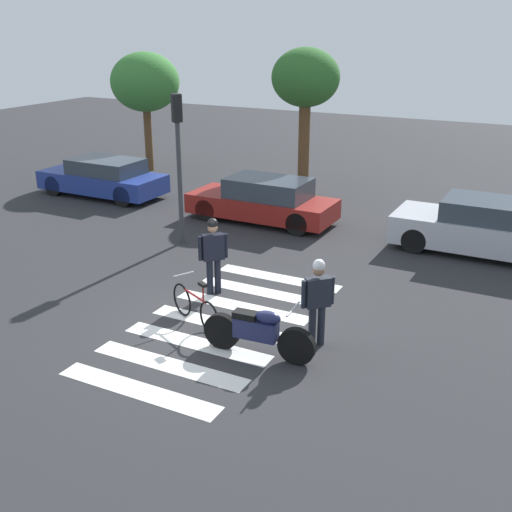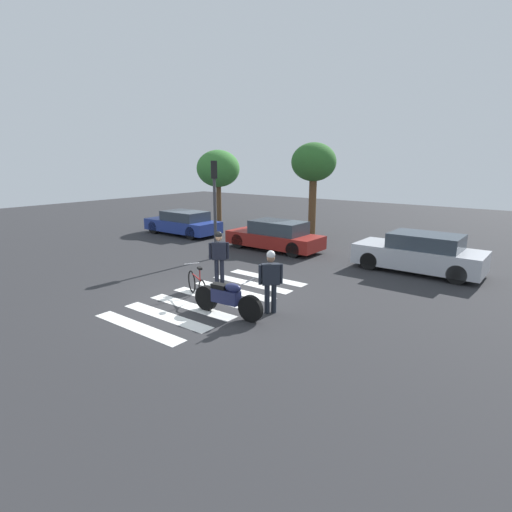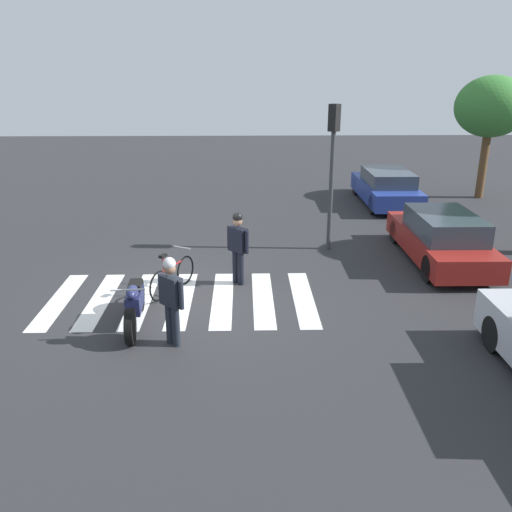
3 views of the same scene
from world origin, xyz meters
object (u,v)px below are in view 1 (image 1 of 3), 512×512
object	(u,v)px
police_motorcycle	(258,332)
officer_on_foot	(318,297)
car_blue_hatchback	(103,178)
car_silver_sedan	(483,228)
car_maroon_wagon	(264,201)
officer_by_motorcycle	(213,251)
leaning_bicycle	(195,307)
traffic_light_pole	(178,145)

from	to	relation	value
police_motorcycle	officer_on_foot	size ratio (longest dim) A/B	1.25
car_blue_hatchback	car_silver_sedan	size ratio (longest dim) A/B	1.00
officer_on_foot	car_maroon_wagon	size ratio (longest dim) A/B	0.38
officer_on_foot	officer_by_motorcycle	xyz separation A→B (m)	(-2.91, 1.17, 0.02)
police_motorcycle	car_silver_sedan	bearing A→B (deg)	70.00
leaning_bicycle	officer_by_motorcycle	world-z (taller)	officer_by_motorcycle
officer_on_foot	traffic_light_pole	world-z (taller)	traffic_light_pole
leaning_bicycle	traffic_light_pole	size ratio (longest dim) A/B	0.40
car_blue_hatchback	car_maroon_wagon	size ratio (longest dim) A/B	1.00
officer_on_foot	leaning_bicycle	bearing A→B (deg)	-172.63
police_motorcycle	officer_by_motorcycle	distance (m)	2.98
police_motorcycle	car_blue_hatchback	xyz separation A→B (m)	(-9.79, 7.48, 0.16)
officer_on_foot	car_maroon_wagon	bearing A→B (deg)	123.79
car_maroon_wagon	traffic_light_pole	xyz separation A→B (m)	(-1.10, -2.77, 2.04)
police_motorcycle	leaning_bicycle	xyz separation A→B (m)	(-1.66, 0.53, -0.09)
officer_on_foot	car_maroon_wagon	world-z (taller)	officer_on_foot
officer_on_foot	car_silver_sedan	xyz separation A→B (m)	(1.93, 6.62, -0.29)
car_silver_sedan	car_blue_hatchback	bearing A→B (deg)	179.93
officer_by_motorcycle	car_blue_hatchback	xyz separation A→B (m)	(-7.66, 5.46, -0.37)
officer_by_motorcycle	car_silver_sedan	xyz separation A→B (m)	(4.84, 5.44, -0.32)
car_blue_hatchback	car_maroon_wagon	world-z (taller)	car_maroon_wagon
car_blue_hatchback	car_maroon_wagon	distance (m)	6.23
officer_on_foot	officer_by_motorcycle	world-z (taller)	officer_by_motorcycle
car_silver_sedan	traffic_light_pole	xyz separation A→B (m)	(-7.37, -2.90, 1.99)
officer_by_motorcycle	car_silver_sedan	bearing A→B (deg)	48.34
officer_by_motorcycle	car_maroon_wagon	distance (m)	5.51
car_blue_hatchback	car_maroon_wagon	bearing A→B (deg)	-1.37
officer_on_foot	traffic_light_pole	bearing A→B (deg)	145.65
officer_on_foot	car_silver_sedan	bearing A→B (deg)	73.71
car_maroon_wagon	officer_by_motorcycle	bearing A→B (deg)	-74.94
officer_on_foot	car_silver_sedan	distance (m)	6.90
leaning_bicycle	car_silver_sedan	bearing A→B (deg)	57.74
police_motorcycle	traffic_light_pole	world-z (taller)	traffic_light_pole
car_blue_hatchback	traffic_light_pole	bearing A→B (deg)	-29.59
officer_by_motorcycle	police_motorcycle	bearing A→B (deg)	-43.52
car_blue_hatchback	officer_by_motorcycle	bearing A→B (deg)	-35.47
leaning_bicycle	car_silver_sedan	world-z (taller)	car_silver_sedan
leaning_bicycle	car_blue_hatchback	size ratio (longest dim) A/B	0.36
officer_by_motorcycle	leaning_bicycle	bearing A→B (deg)	-72.56
car_blue_hatchback	traffic_light_pole	size ratio (longest dim) A/B	1.12
officer_on_foot	officer_by_motorcycle	distance (m)	3.14
officer_on_foot	car_blue_hatchback	world-z (taller)	officer_on_foot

